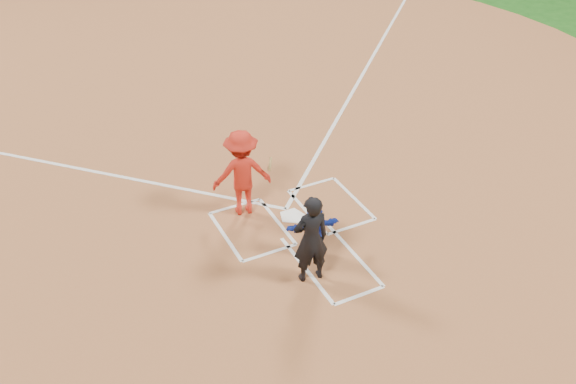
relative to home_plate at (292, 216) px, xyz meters
name	(u,v)px	position (x,y,z in m)	size (l,w,h in m)	color
ground	(292,217)	(0.00, 0.00, -0.02)	(120.00, 120.00, 0.00)	#164B12
home_plate_dirt	(198,106)	(0.00, 6.00, -0.01)	(28.00, 28.00, 0.01)	#965631
home_plate	(292,216)	(0.00, 0.00, 0.00)	(0.60, 0.60, 0.02)	white
catcher	(314,230)	(-0.17, -1.30, 0.59)	(1.10, 0.35, 1.19)	#152EB1
umpire	(311,239)	(-0.59, -1.93, 0.94)	(0.69, 0.45, 1.90)	black
chalk_markings	(207,116)	(0.00, 5.29, -0.01)	(28.35, 17.32, 0.01)	white
batter_at_plate	(242,173)	(-0.87, 0.68, 0.99)	(1.53, 1.04, 1.99)	red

